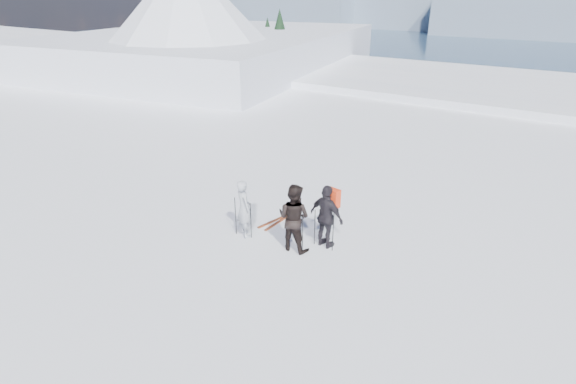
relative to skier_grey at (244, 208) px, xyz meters
name	(u,v)px	position (x,y,z in m)	size (l,w,h in m)	color
lake_basin	(504,175)	(3.91, 27.32, -7.40)	(820.00, 820.00, 71.62)	white
near_ridge	(235,97)	(-22.65, 26.66, -4.38)	(31.37, 35.68, 25.62)	white
skier_grey	(244,208)	(0.00, 0.00, 0.00)	(0.66, 0.43, 1.80)	#9FA4AE
skier_dark	(294,217)	(1.66, 0.16, 0.10)	(0.98, 0.76, 2.01)	black
skier_pack	(327,217)	(2.37, 0.78, 0.06)	(1.12, 0.47, 1.91)	black
backpack	(334,174)	(2.41, 1.03, 1.28)	(0.41, 0.23, 0.54)	red
ski_poles	(286,226)	(1.36, 0.23, -0.29)	(2.94, 0.83, 1.37)	black
skis_loose	(280,220)	(0.34, 1.37, -0.89)	(0.46, 1.70, 0.03)	black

